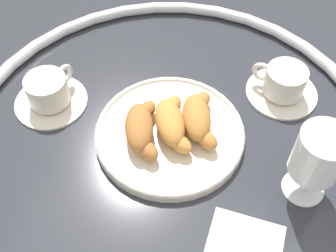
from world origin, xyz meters
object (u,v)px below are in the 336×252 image
pastry_plate (168,133)px  folded_napkin (244,250)px  croissant_large (141,128)px  juice_glass_left (318,157)px  croissant_extra (198,118)px  coffee_cup_far (49,93)px  croissant_small (170,123)px  coffee_cup_near (283,84)px

pastry_plate → folded_napkin: (0.20, 0.13, -0.01)m
croissant_large → juice_glass_left: size_ratio=0.97×
pastry_plate → croissant_extra: (-0.02, 0.05, 0.03)m
folded_napkin → pastry_plate: bearing=-145.9°
croissant_extra → coffee_cup_far: size_ratio=0.99×
croissant_small → juice_glass_left: size_ratio=0.94×
croissant_small → croissant_extra: size_ratio=0.97×
croissant_large → croissant_small: same height
pastry_plate → croissant_extra: bearing=108.2°
pastry_plate → coffee_cup_far: size_ratio=1.93×
croissant_small → folded_napkin: (0.20, 0.13, -0.04)m
pastry_plate → coffee_cup_near: (-0.12, 0.20, 0.02)m
croissant_extra → folded_napkin: (0.21, 0.08, -0.04)m
coffee_cup_near → juice_glass_left: juice_glass_left is taller
croissant_extra → juice_glass_left: bearing=61.1°
croissant_large → folded_napkin: bearing=44.4°
coffee_cup_near → juice_glass_left: size_ratio=0.97×
juice_glass_left → folded_napkin: size_ratio=1.27×
croissant_extra → coffee_cup_near: bearing=125.2°
pastry_plate → croissant_extra: size_ratio=1.94×
pastry_plate → coffee_cup_near: size_ratio=1.93×
pastry_plate → croissant_small: bearing=106.6°
croissant_large → coffee_cup_far: same height
croissant_extra → juice_glass_left: (0.10, 0.18, 0.05)m
croissant_large → coffee_cup_far: (-0.07, -0.18, -0.01)m
croissant_extra → coffee_cup_near: 0.19m
croissant_extra → juice_glass_left: 0.21m
pastry_plate → croissant_large: bearing=-70.7°
croissant_small → folded_napkin: 0.24m
pastry_plate → croissant_small: size_ratio=1.99×
croissant_small → coffee_cup_far: same height
croissant_large → folded_napkin: (0.18, 0.18, -0.04)m
croissant_small → folded_napkin: bearing=33.3°
croissant_small → coffee_cup_far: (-0.06, -0.23, -0.01)m
pastry_plate → croissant_small: (-0.00, 0.00, 0.03)m
croissant_large → folded_napkin: size_ratio=1.23×
croissant_large → coffee_cup_near: bearing=119.5°
pastry_plate → croissant_large: croissant_large is taller
coffee_cup_near → coffee_cup_far: size_ratio=1.00×
croissant_large → juice_glass_left: 0.28m
croissant_large → folded_napkin: 0.25m
croissant_large → croissant_small: (-0.02, 0.05, 0.00)m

